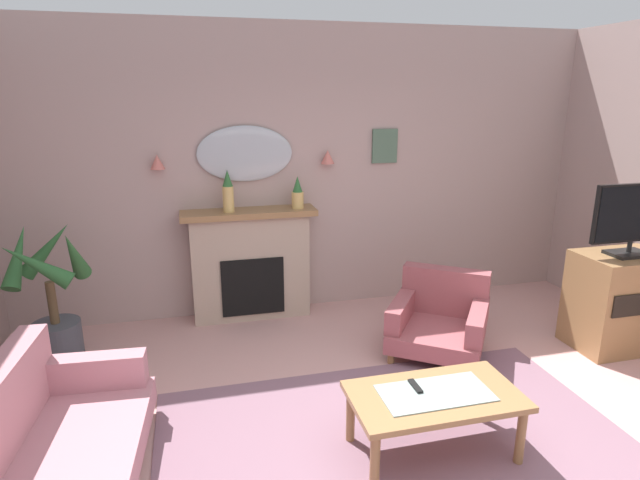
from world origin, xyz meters
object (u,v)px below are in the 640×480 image
at_px(tv_cabinet, 619,301).
at_px(tv_flatscreen, 635,218).
at_px(framed_picture, 385,146).
at_px(fireplace, 251,265).
at_px(potted_plant_corner_palm, 52,302).
at_px(wall_sconce_left, 157,162).
at_px(tv_remote, 415,387).
at_px(armchair_by_coffee_table, 440,318).
at_px(wall_mirror, 245,154).
at_px(wall_sconce_right, 328,157).
at_px(coffee_table, 435,401).
at_px(floral_couch, 38,456).
at_px(mantel_vase_centre, 228,192).
at_px(mantel_vase_right, 298,194).

relative_size(tv_cabinet, tv_flatscreen, 1.07).
distance_m(framed_picture, tv_cabinet, 2.71).
relative_size(fireplace, tv_cabinet, 1.51).
xyz_separation_m(framed_picture, potted_plant_corner_palm, (-3.29, -0.68, -1.20)).
bearing_deg(wall_sconce_left, potted_plant_corner_palm, -146.76).
distance_m(wall_sconce_left, tv_remote, 3.21).
bearing_deg(framed_picture, tv_remote, -105.74).
distance_m(fireplace, armchair_by_coffee_table, 1.98).
distance_m(fireplace, tv_cabinet, 3.55).
relative_size(fireplace, wall_mirror, 1.42).
relative_size(wall_sconce_left, tv_flatscreen, 0.17).
bearing_deg(wall_sconce_right, wall_mirror, 176.63).
relative_size(fireplace, potted_plant_corner_palm, 1.10).
distance_m(wall_sconce_right, coffee_table, 2.88).
xyz_separation_m(wall_mirror, floral_couch, (-1.50, -2.49, -1.39)).
height_order(coffee_table, armchair_by_coffee_table, armchair_by_coffee_table).
relative_size(mantel_vase_centre, floral_couch, 0.23).
relative_size(framed_picture, tv_cabinet, 0.40).
bearing_deg(mantel_vase_centre, fireplace, 8.06).
bearing_deg(tv_flatscreen, wall_sconce_right, 145.49).
bearing_deg(coffee_table, mantel_vase_right, 98.78).
distance_m(wall_sconce_right, armchair_by_coffee_table, 1.98).
relative_size(fireplace, mantel_vase_right, 4.14).
bearing_deg(tv_cabinet, mantel_vase_centre, 156.53).
xyz_separation_m(mantel_vase_right, tv_remote, (0.28, -2.37, -0.86)).
bearing_deg(tv_flatscreen, framed_picture, 135.45).
bearing_deg(floral_couch, wall_sconce_right, 46.12).
relative_size(mantel_vase_centre, tv_flatscreen, 0.49).
distance_m(mantel_vase_centre, wall_mirror, 0.44).
bearing_deg(tv_remote, wall_mirror, 107.11).
distance_m(mantel_vase_right, coffee_table, 2.65).
bearing_deg(tv_flatscreen, tv_cabinet, 90.00).
relative_size(mantel_vase_centre, wall_mirror, 0.43).
relative_size(mantel_vase_right, tv_flatscreen, 0.39).
xyz_separation_m(mantel_vase_centre, armchair_by_coffee_table, (1.79, -1.13, -1.05)).
bearing_deg(mantel_vase_centre, coffee_table, -66.28).
bearing_deg(fireplace, tv_flatscreen, -25.48).
relative_size(wall_sconce_left, tv_remote, 0.88).
height_order(mantel_vase_centre, armchair_by_coffee_table, mantel_vase_centre).
bearing_deg(mantel_vase_right, tv_flatscreen, -29.00).
bearing_deg(fireplace, tv_cabinet, -25.18).
bearing_deg(tv_remote, potted_plant_corner_palm, 143.96).
bearing_deg(mantel_vase_centre, wall_sconce_right, 6.52).
xyz_separation_m(fireplace, potted_plant_corner_palm, (-1.79, -0.53, -0.02)).
bearing_deg(framed_picture, wall_sconce_right, -174.73).
xyz_separation_m(framed_picture, floral_couch, (-3.00, -2.50, -1.43)).
distance_m(mantel_vase_centre, floral_couch, 2.85).
xyz_separation_m(floral_couch, tv_cabinet, (4.70, 0.84, 0.13)).
xyz_separation_m(mantel_vase_right, floral_couch, (-2.00, -2.32, -0.99)).
distance_m(mantel_vase_right, wall_mirror, 0.66).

